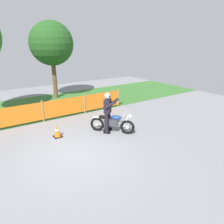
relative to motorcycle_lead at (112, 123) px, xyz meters
name	(u,v)px	position (x,y,z in m)	size (l,w,h in m)	color
ground	(76,154)	(-2.02, -0.74, -0.45)	(24.00, 24.00, 0.02)	gray
grass_verge	(31,108)	(-2.02, 5.38, -0.43)	(24.00, 5.10, 0.01)	#386B2D
barrier_fence	(43,111)	(-2.02, 2.83, 0.10)	(8.82, 0.08, 1.05)	#997547
tree_near_left	(51,44)	(0.04, 6.87, 3.06)	(2.75, 2.75, 4.89)	brown
motorcycle_lead	(112,123)	(0.00, 0.00, 0.00)	(1.34, 1.49, 0.90)	black
rider_lead	(108,111)	(-0.12, 0.14, 0.48)	(0.73, 0.73, 1.69)	black
traffic_cone	(57,131)	(-2.06, 0.86, -0.18)	(0.32, 0.32, 0.53)	black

